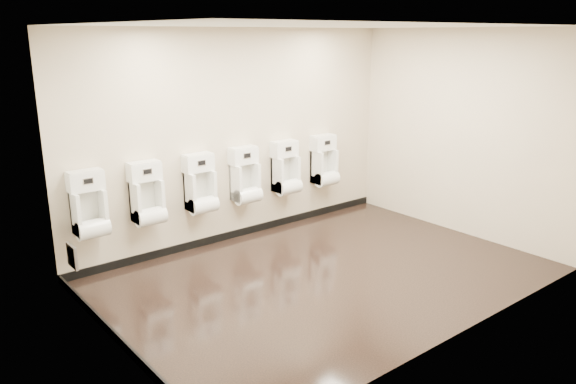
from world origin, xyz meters
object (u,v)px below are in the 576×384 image
Objects in this scene: urinal_3 at (245,179)px; urinal_4 at (286,172)px; urinal_0 at (89,209)px; access_panel at (72,256)px; urinal_5 at (325,164)px; urinal_1 at (147,198)px; urinal_2 at (201,188)px.

urinal_4 is (0.70, 0.00, 0.00)m from urinal_3.
urinal_3 is (2.11, 0.00, 0.00)m from urinal_0.
urinal_5 is at bearing 6.10° from access_panel.
urinal_3 is 1.44m from urinal_5.
urinal_3 and urinal_4 have the same top height.
access_panel is at bearing -131.13° from urinal_0.
urinal_1 is 2.85m from urinal_5.
urinal_2 is at bearing 180.00° from urinal_5.
urinal_2 and urinal_4 have the same top height.
urinal_4 is (3.18, 0.42, 0.33)m from access_panel.
access_panel is at bearing -166.83° from urinal_2.
access_panel is 2.53m from urinal_3.
urinal_1 is at bearing 180.00° from urinal_4.
urinal_5 is (3.55, 0.00, 0.00)m from urinal_0.
urinal_1 and urinal_5 have the same top height.
urinal_0 is (0.37, 0.42, 0.33)m from access_panel.
urinal_2 is 0.69m from urinal_3.
urinal_0 is 2.81m from urinal_4.
urinal_0 is at bearing 180.00° from urinal_4.
urinal_3 is at bearing 9.59° from access_panel.
access_panel is 1.87m from urinal_2.
urinal_3 is 0.70m from urinal_4.
access_panel is 0.34× the size of urinal_5.
urinal_1 and urinal_4 have the same top height.
access_panel is 0.34× the size of urinal_0.
urinal_0 is 2.11m from urinal_3.
urinal_4 is at bearing 180.00° from urinal_5.
access_panel is at bearing -170.41° from urinal_3.
urinal_0 is 1.00× the size of urinal_5.
urinal_0 is at bearing 180.00° from urinal_1.
urinal_5 is at bearing 0.00° from urinal_3.
urinal_4 is at bearing 0.00° from urinal_0.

